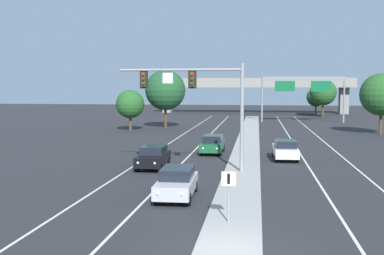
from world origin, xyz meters
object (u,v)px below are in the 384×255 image
(median_sign_post, at_px, (229,188))
(car_receding_white, at_px, (285,149))
(tree_far_left_c, at_px, (130,104))
(overhead_signal_mast, at_px, (201,93))
(car_oncoming_black, at_px, (153,157))
(tree_far_right_b, at_px, (323,92))
(highway_sign_gantry, at_px, (303,84))
(car_oncoming_green, at_px, (213,144))
(tree_far_right_a, at_px, (382,94))
(car_oncoming_silver, at_px, (177,182))
(tree_far_right_c, at_px, (316,97))
(tree_far_left_a, at_px, (165,90))

(median_sign_post, height_order, car_receding_white, median_sign_post)
(tree_far_left_c, bearing_deg, overhead_signal_mast, -65.31)
(car_oncoming_black, distance_m, car_receding_white, 10.92)
(median_sign_post, xyz_separation_m, car_receding_white, (3.40, 18.18, -0.77))
(overhead_signal_mast, height_order, car_oncoming_black, overhead_signal_mast)
(tree_far_right_b, bearing_deg, highway_sign_gantry, -110.20)
(car_receding_white, bearing_deg, car_oncoming_green, 156.80)
(car_oncoming_green, bearing_deg, car_oncoming_black, -114.22)
(highway_sign_gantry, xyz_separation_m, tree_far_right_a, (7.61, -18.08, -1.29))
(tree_far_right_b, relative_size, tree_far_right_a, 0.97)
(overhead_signal_mast, distance_m, car_oncoming_black, 5.94)
(car_oncoming_silver, relative_size, tree_far_right_b, 0.62)
(overhead_signal_mast, distance_m, tree_far_left_c, 30.66)
(car_oncoming_silver, xyz_separation_m, tree_far_left_c, (-12.41, 35.02, 2.70))
(highway_sign_gantry, xyz_separation_m, tree_far_right_c, (4.66, 20.62, -2.51))
(car_oncoming_silver, height_order, tree_far_left_c, tree_far_left_c)
(tree_far_left_a, bearing_deg, tree_far_right_c, 54.13)
(car_oncoming_black, height_order, car_receding_white, same)
(tree_far_left_c, bearing_deg, median_sign_post, -68.71)
(median_sign_post, xyz_separation_m, tree_far_right_b, (13.53, 71.38, 3.15))
(car_oncoming_silver, relative_size, tree_far_left_a, 0.55)
(overhead_signal_mast, relative_size, tree_far_left_c, 1.57)
(highway_sign_gantry, bearing_deg, tree_far_left_a, -146.05)
(overhead_signal_mast, bearing_deg, highway_sign_gantry, 76.46)
(median_sign_post, bearing_deg, car_oncoming_green, 97.37)
(car_oncoming_silver, distance_m, tree_far_left_c, 37.25)
(tree_far_right_a, height_order, tree_far_left_a, tree_far_left_a)
(median_sign_post, xyz_separation_m, car_oncoming_silver, (-2.99, 4.49, -0.77))
(car_receding_white, bearing_deg, median_sign_post, -100.58)
(tree_far_right_b, xyz_separation_m, tree_far_right_c, (-0.48, 6.65, -1.09))
(car_receding_white, distance_m, tree_far_right_a, 24.95)
(car_oncoming_green, xyz_separation_m, tree_far_left_c, (-12.71, 18.72, 2.70))
(car_oncoming_green, bearing_deg, highway_sign_gantry, 73.17)
(highway_sign_gantry, bearing_deg, median_sign_post, -98.32)
(tree_far_left_c, relative_size, tree_far_right_c, 0.96)
(tree_far_right_b, bearing_deg, tree_far_right_c, 94.15)
(median_sign_post, relative_size, tree_far_left_a, 0.27)
(median_sign_post, distance_m, tree_far_right_c, 79.14)
(car_oncoming_silver, height_order, tree_far_right_a, tree_far_right_a)
(car_oncoming_black, relative_size, tree_far_right_b, 0.62)
(tree_far_left_c, bearing_deg, tree_far_right_b, 47.77)
(car_oncoming_green, relative_size, tree_far_right_c, 0.80)
(car_oncoming_green, relative_size, tree_far_left_c, 0.83)
(highway_sign_gantry, height_order, tree_far_right_b, highway_sign_gantry)
(car_oncoming_silver, height_order, tree_far_right_b, tree_far_right_b)
(tree_far_right_b, distance_m, tree_far_left_a, 37.18)
(highway_sign_gantry, distance_m, tree_far_left_a, 24.09)
(car_oncoming_silver, bearing_deg, tree_far_right_c, 77.70)
(tree_far_right_a, xyz_separation_m, tree_far_left_a, (-27.58, 4.64, 0.45))
(tree_far_left_c, bearing_deg, car_oncoming_green, -55.83)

